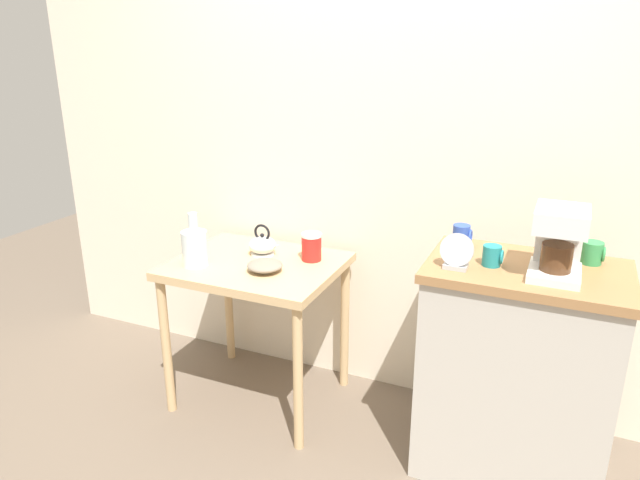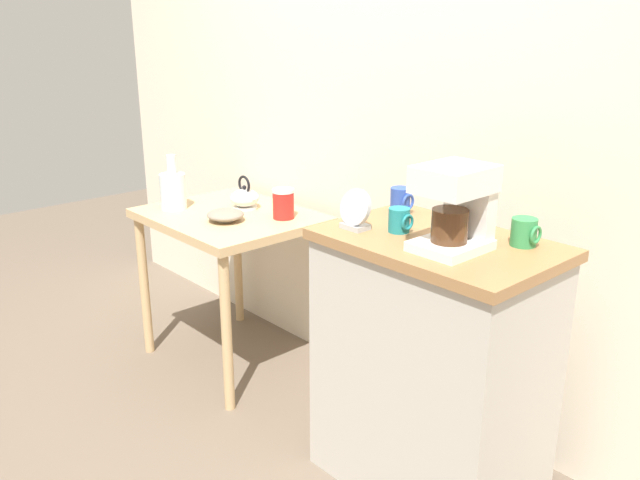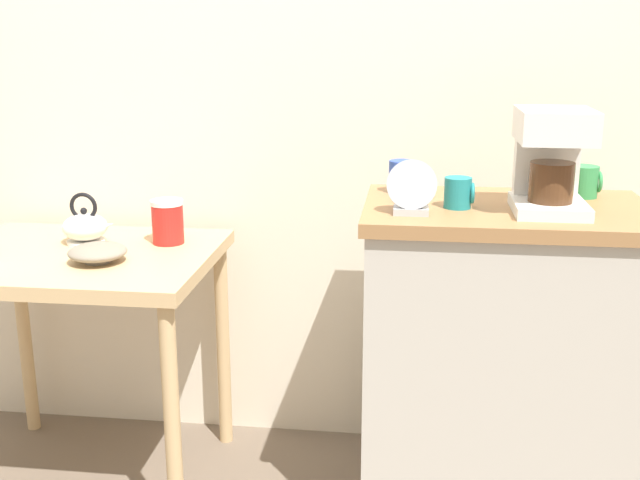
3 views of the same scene
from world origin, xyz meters
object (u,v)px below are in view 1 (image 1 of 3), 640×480
(bowl_stoneware, at_px, (265,266))
(canister_enamel, at_px, (312,247))
(mug_tall_green, at_px, (593,253))
(glass_carafe_vase, at_px, (195,247))
(coffee_maker, at_px, (559,238))
(mug_dark_teal, at_px, (492,256))
(mug_blue, at_px, (462,236))
(table_clock, at_px, (457,253))
(teakettle, at_px, (263,245))

(bowl_stoneware, xyz_separation_m, canister_enamel, (0.13, 0.22, 0.04))
(canister_enamel, relative_size, mug_tall_green, 1.54)
(glass_carafe_vase, height_order, coffee_maker, coffee_maker)
(bowl_stoneware, height_order, canister_enamel, canister_enamel)
(coffee_maker, bearing_deg, bowl_stoneware, -179.21)
(mug_dark_teal, distance_m, mug_blue, 0.23)
(mug_blue, bearing_deg, mug_tall_green, 0.34)
(mug_tall_green, bearing_deg, coffee_maker, -124.75)
(bowl_stoneware, xyz_separation_m, mug_blue, (0.83, 0.19, 0.20))
(canister_enamel, distance_m, table_clock, 0.80)
(mug_tall_green, distance_m, mug_blue, 0.50)
(bowl_stoneware, xyz_separation_m, table_clock, (0.86, -0.07, 0.21))
(coffee_maker, height_order, mug_tall_green, coffee_maker)
(teakettle, height_order, canister_enamel, teakettle)
(table_clock, bearing_deg, mug_tall_green, 29.15)
(canister_enamel, xyz_separation_m, mug_tall_green, (1.20, -0.02, 0.16))
(mug_dark_teal, xyz_separation_m, table_clock, (-0.12, -0.08, 0.02))
(teakettle, xyz_separation_m, mug_tall_green, (1.45, 0.01, 0.17))
(coffee_maker, distance_m, mug_dark_teal, 0.25)
(coffee_maker, relative_size, mug_blue, 2.83)
(mug_blue, bearing_deg, teakettle, -179.67)
(bowl_stoneware, bearing_deg, mug_tall_green, 8.39)
(coffee_maker, bearing_deg, mug_blue, 154.68)
(coffee_maker, distance_m, table_clock, 0.36)
(mug_dark_teal, xyz_separation_m, mug_blue, (-0.15, 0.18, 0.01))
(bowl_stoneware, xyz_separation_m, glass_carafe_vase, (-0.33, -0.06, 0.06))
(canister_enamel, bearing_deg, mug_blue, -2.02)
(mug_dark_teal, height_order, mug_tall_green, mug_tall_green)
(teakettle, height_order, coffee_maker, coffee_maker)
(bowl_stoneware, xyz_separation_m, mug_dark_teal, (0.98, 0.02, 0.19))
(bowl_stoneware, height_order, glass_carafe_vase, glass_carafe_vase)
(bowl_stoneware, distance_m, coffee_maker, 1.24)
(canister_enamel, xyz_separation_m, table_clock, (0.73, -0.28, 0.17))
(glass_carafe_vase, distance_m, mug_dark_teal, 1.33)
(teakettle, height_order, mug_dark_teal, mug_dark_teal)
(teakettle, height_order, mug_blue, mug_blue)
(bowl_stoneware, bearing_deg, coffee_maker, 0.79)
(mug_dark_teal, bearing_deg, mug_tall_green, 27.00)
(coffee_maker, bearing_deg, glass_carafe_vase, -177.13)
(glass_carafe_vase, relative_size, mug_dark_teal, 3.18)
(glass_carafe_vase, distance_m, canister_enamel, 0.54)
(glass_carafe_vase, xyz_separation_m, canister_enamel, (0.47, 0.28, -0.02))
(mug_tall_green, relative_size, mug_blue, 0.95)
(coffee_maker, bearing_deg, canister_enamel, 169.38)
(teakettle, bearing_deg, canister_enamel, 6.95)
(teakettle, xyz_separation_m, coffee_maker, (1.32, -0.17, 0.27))
(canister_enamel, bearing_deg, table_clock, -21.29)
(bowl_stoneware, height_order, mug_dark_teal, mug_dark_teal)
(glass_carafe_vase, bearing_deg, canister_enamel, 30.88)
(mug_tall_green, bearing_deg, mug_blue, -179.66)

